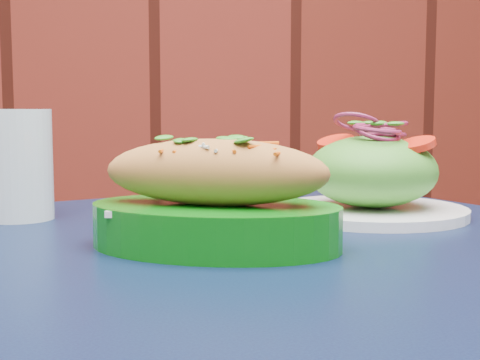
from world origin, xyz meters
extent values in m
cube|color=black|center=(-0.28, 1.74, 0.73)|extent=(1.06, 1.06, 0.03)
cube|color=white|center=(-0.32, 1.72, 0.79)|extent=(0.20, 0.15, 0.01)
ellipsoid|color=#C27A3D|center=(-0.32, 1.72, 0.82)|extent=(0.23, 0.15, 0.06)
cylinder|color=white|center=(-0.12, 1.89, 0.76)|extent=(0.24, 0.24, 0.01)
ellipsoid|color=#4C992D|center=(-0.12, 1.89, 0.81)|extent=(0.16, 0.16, 0.09)
cylinder|color=red|center=(-0.07, 1.86, 0.85)|extent=(0.05, 0.05, 0.01)
cylinder|color=red|center=(-0.15, 1.92, 0.85)|extent=(0.05, 0.05, 0.01)
cylinder|color=red|center=(-0.12, 1.94, 0.85)|extent=(0.05, 0.05, 0.01)
torus|color=maroon|center=(-0.12, 1.89, 0.86)|extent=(0.06, 0.06, 0.01)
torus|color=maroon|center=(-0.12, 1.89, 0.86)|extent=(0.06, 0.06, 0.01)
torus|color=maroon|center=(-0.12, 1.89, 0.86)|extent=(0.06, 0.06, 0.01)
torus|color=maroon|center=(-0.12, 1.89, 0.87)|extent=(0.06, 0.06, 0.01)
torus|color=maroon|center=(-0.12, 1.89, 0.87)|extent=(0.06, 0.06, 0.01)
cylinder|color=silver|center=(-0.55, 1.91, 0.82)|extent=(0.08, 0.08, 0.13)
camera|label=1|loc=(-0.37, 1.09, 0.88)|focal=50.00mm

